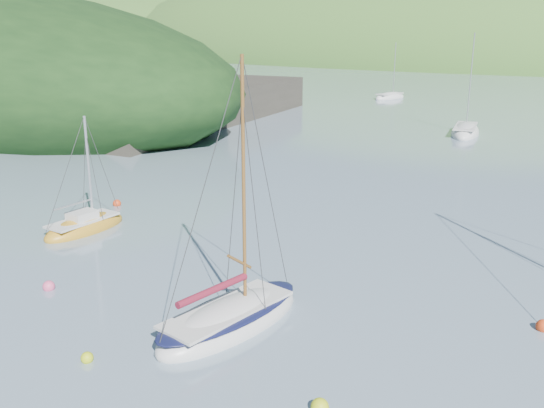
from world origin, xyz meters
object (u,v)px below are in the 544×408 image
Objects in this scene: daysailer_white at (230,320)px; sailboat_yellow at (85,227)px; distant_sloop_a at (465,133)px; distant_sloop_c at (390,97)px.

sailboat_yellow is (-12.11, 3.48, -0.06)m from daysailer_white.
distant_sloop_c is (-17.67, 21.84, -0.02)m from distant_sloop_a.
daysailer_white is 67.24m from distant_sloop_c.
daysailer_white is 41.58m from distant_sloop_a.
distant_sloop_a is 28.10m from distant_sloop_c.
daysailer_white is 12.60m from sailboat_yellow.
distant_sloop_a reaches higher than sailboat_yellow.
daysailer_white reaches higher than distant_sloop_c.
distant_sloop_c is at bearing 99.06° from sailboat_yellow.
distant_sloop_c is (-23.45, 63.02, -0.07)m from daysailer_white.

